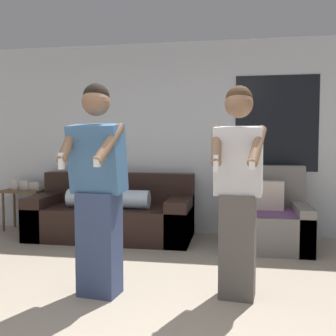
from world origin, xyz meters
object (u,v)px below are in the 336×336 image
object	(u,v)px
side_table	(24,195)
couch	(112,215)
armchair	(268,221)
person_left	(98,188)
person_right	(238,189)

from	to	relation	value
side_table	couch	bearing A→B (deg)	-9.81
couch	armchair	world-z (taller)	armchair
couch	armchair	distance (m)	2.06
person_left	person_right	world-z (taller)	person_left
person_right	person_left	bearing A→B (deg)	-172.76
person_left	person_right	distance (m)	1.16
armchair	side_table	distance (m)	3.51
side_table	person_left	world-z (taller)	person_left
person_right	armchair	bearing A→B (deg)	77.27
side_table	person_left	size ratio (longest dim) A/B	0.42
couch	side_table	bearing A→B (deg)	170.19
armchair	person_right	xyz separation A→B (m)	(-0.39, -1.72, 0.59)
couch	side_table	size ratio (longest dim) A/B	2.88
armchair	person_left	bearing A→B (deg)	-129.60
side_table	person_left	distance (m)	2.97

